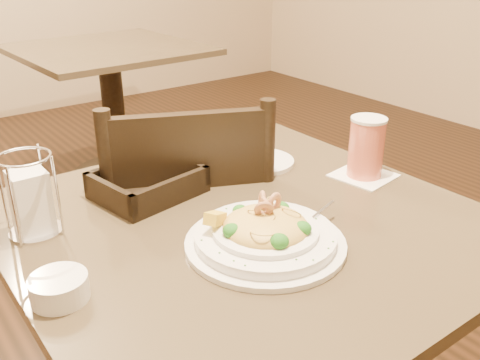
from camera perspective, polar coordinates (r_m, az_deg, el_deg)
main_table at (r=1.21m, az=0.58°, el=-13.86°), size 0.90×0.90×0.73m
background_table at (r=3.03m, az=-13.53°, el=9.33°), size 0.94×0.94×0.73m
dining_chair_near at (r=1.46m, az=-5.62°, el=-7.07°), size 0.56×0.56×0.93m
pasta_bowl at (r=0.98m, az=2.72°, el=-5.69°), size 0.33×0.30×0.10m
drink_glass at (r=1.29m, az=13.32°, el=3.35°), size 0.15×0.15×0.15m
bread_basket at (r=1.20m, az=-9.78°, el=-0.59°), size 0.24×0.21×0.06m
napkin_caddy at (r=1.08m, az=-21.40°, el=-2.02°), size 0.10×0.10×0.16m
side_plate at (r=1.35m, az=2.19°, el=1.98°), size 0.22×0.22×0.01m
butter_ramekin at (r=0.90m, az=-18.73°, el=-10.87°), size 0.10×0.10×0.04m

